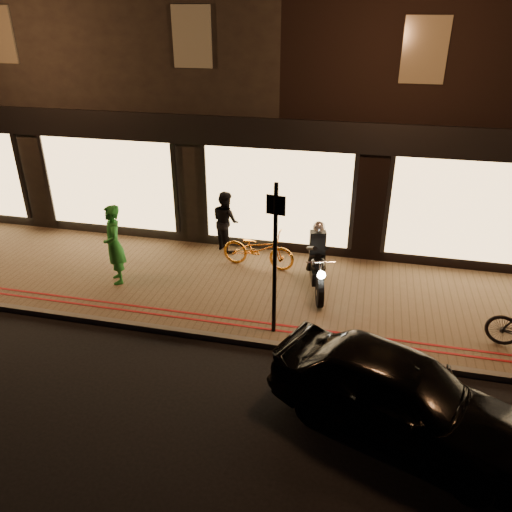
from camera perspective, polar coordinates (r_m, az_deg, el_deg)
The scene contains 11 objects.
ground at distance 9.68m, azimuth -2.28°, elevation -10.03°, with size 90.00×90.00×0.00m, color black.
sidewalk at distance 11.27m, azimuth 0.39°, elevation -3.92°, with size 50.00×4.00×0.12m, color brown.
kerb_stone at distance 9.69m, azimuth -2.21°, elevation -9.57°, with size 50.00×0.14×0.12m, color #59544C.
red_kerb_lines at distance 10.05m, azimuth -1.46°, elevation -7.66°, with size 50.00×0.26×0.01m.
building_row at distance 16.70m, azimuth 6.14°, elevation 21.03°, with size 48.00×10.11×8.50m.
motorcycle at distance 10.98m, azimuth 7.02°, elevation -0.99°, with size 0.70×1.92×1.59m.
sign_post at distance 8.99m, azimuth 2.18°, elevation 0.30°, with size 0.35×0.09×3.00m.
bicycle_gold at distance 11.96m, azimuth 0.26°, elevation 0.80°, with size 0.62×1.78×0.94m, color orange.
person_green at distance 11.56m, azimuth -15.91°, elevation 1.26°, with size 0.67×0.44×1.84m, color #217E2D.
person_dark at distance 12.76m, azimuth -3.49°, elevation 4.01°, with size 0.76×0.59×1.57m, color black.
parked_car at distance 7.90m, azimuth 16.01°, elevation -14.86°, with size 1.57×3.90×1.33m, color black.
Camera 1 is at (2.15, -7.51, 5.73)m, focal length 35.00 mm.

